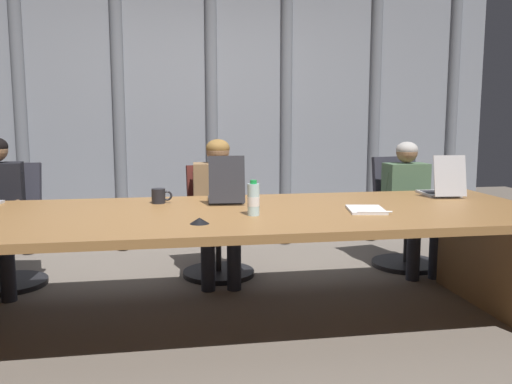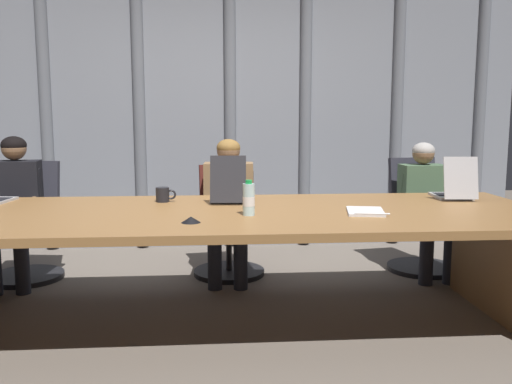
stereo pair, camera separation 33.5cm
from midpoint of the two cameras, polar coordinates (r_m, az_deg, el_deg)
name	(u,v)px [view 2 (the right image)]	position (r m, az deg, el deg)	size (l,w,h in m)	color
ground_plane	(232,323)	(3.66, 0.15, -13.50)	(11.95, 11.95, 0.00)	#6B6056
conference_table	(231,233)	(3.48, 0.16, -4.28)	(4.04, 1.41, 0.74)	olive
curtain_backdrop	(224,118)	(5.58, -1.60, 7.68)	(5.98, 0.17, 2.62)	gray
laptop_left_mid	(229,193)	(3.82, -0.33, -0.09)	(0.27, 0.42, 0.33)	#2D2D33
laptop_center	(454,190)	(4.28, 22.04, 0.15)	(0.27, 0.40, 0.31)	#BCBCC1
office_chair_left_end	(27,235)	(4.85, -20.96, -4.24)	(0.60, 0.60, 0.96)	#2D2D38
office_chair_left_mid	(228,233)	(4.66, -0.89, -4.36)	(0.60, 0.60, 0.92)	#511E19
office_chair_center	(420,229)	(5.05, 18.60, -3.65)	(0.60, 0.61, 0.97)	#2D2D38
person_left_end	(14,201)	(4.66, -22.04, -0.91)	(0.42, 0.57, 1.18)	black
person_left_mid	(228,200)	(4.45, -0.74, -0.89)	(0.43, 0.56, 1.15)	olive
person_center	(426,201)	(4.84, 19.21, -0.91)	(0.38, 0.55, 1.11)	#4C6B4C
water_bottle_primary	(249,199)	(3.30, 2.14, -0.80)	(0.07, 0.07, 0.22)	silver
coffee_mug_near	(163,195)	(3.85, -7.21, -0.29)	(0.14, 0.09, 0.10)	black
conference_mic_left_side	(191,220)	(3.09, -3.73, -2.92)	(0.11, 0.11, 0.04)	black
spiral_notepad	(365,212)	(3.49, 14.05, -2.01)	(0.27, 0.34, 0.03)	silver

